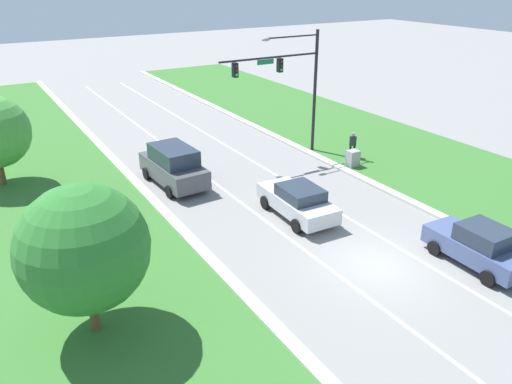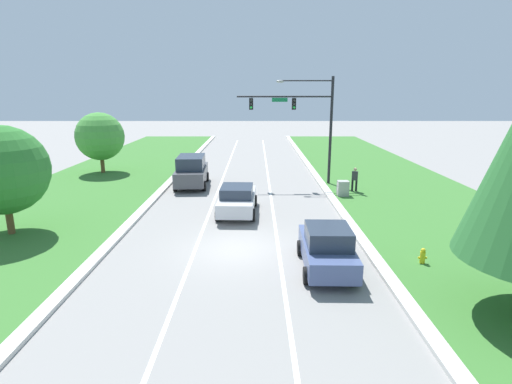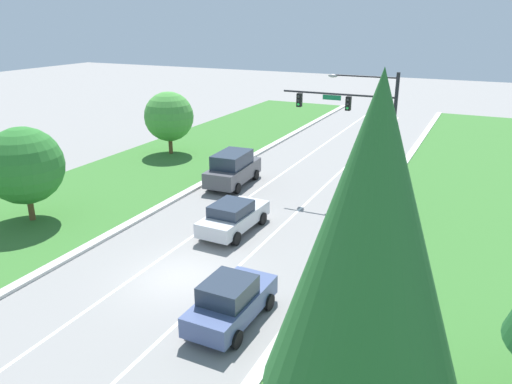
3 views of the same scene
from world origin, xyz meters
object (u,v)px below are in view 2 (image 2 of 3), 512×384
Objects in this scene: silver_sedan at (237,199)px; oak_near_left_tree at (2,170)px; pedestrian at (355,179)px; fire_hydrant at (422,257)px; graphite_suv at (191,171)px; slate_blue_sedan at (327,248)px; utility_cabinet at (343,189)px; oak_far_left_tree at (100,137)px; traffic_signal_mast at (304,114)px.

oak_near_left_tree is at bearing -159.88° from silver_sedan.
pedestrian is 11.81m from fire_hydrant.
graphite_suv is 1.20× the size of slate_blue_sedan.
utility_cabinet is at bearing 76.10° from slate_blue_sedan.
slate_blue_sedan is 3.88m from fire_hydrant.
oak_far_left_tree is at bearing 94.62° from oak_near_left_tree.
silver_sedan is 7.63m from graphite_suv.
fire_hydrant is at bearing -43.48° from oak_far_left_tree.
graphite_suv reaches higher than pedestrian.
traffic_signal_mast is at bearing 120.86° from utility_cabinet.
silver_sedan is at bearing 137.71° from fire_hydrant.
slate_blue_sedan is at bearing 91.85° from pedestrian.
utility_cabinet is 1.51× the size of fire_hydrant.
oak_near_left_tree reaches higher than silver_sedan.
silver_sedan is 2.77× the size of pedestrian.
silver_sedan is 7.62m from utility_cabinet.
pedestrian reaches higher than utility_cabinet.
oak_near_left_tree is at bearing 166.31° from slate_blue_sedan.
traffic_signal_mast reaches higher than utility_cabinet.
slate_blue_sedan is 0.81× the size of oak_near_left_tree.
oak_far_left_tree is (-1.21, 14.93, -0.06)m from oak_near_left_tree.
oak_far_left_tree is (-19.48, 6.55, 2.14)m from pedestrian.
utility_cabinet is 20.18m from oak_far_left_tree.
slate_blue_sedan is 2.49× the size of pedestrian.
oak_near_left_tree is (-15.04, -10.81, -1.96)m from traffic_signal_mast.
slate_blue_sedan is 14.97m from oak_near_left_tree.
graphite_suv is 1.00× the size of oak_far_left_tree.
oak_near_left_tree is (-17.24, -7.14, 2.61)m from utility_cabinet.
slate_blue_sedan is 12.80m from pedestrian.
pedestrian is 0.34× the size of oak_far_left_tree.
utility_cabinet is 0.20× the size of oak_near_left_tree.
oak_far_left_tree is at bearing 136.52° from fire_hydrant.
utility_cabinet is 0.21× the size of oak_far_left_tree.
fire_hydrant is at bearing -40.30° from silver_sedan.
oak_near_left_tree is at bearing -157.51° from utility_cabinet.
traffic_signal_mast is 9.01m from graphite_suv.
graphite_suv is (-3.59, 6.73, 0.29)m from silver_sedan.
traffic_signal_mast reaches higher than pedestrian.
graphite_suv is at bearing -30.05° from oak_far_left_tree.
traffic_signal_mast is 4.55× the size of pedestrian.
silver_sedan is 0.90× the size of oak_near_left_tree.
oak_near_left_tree is (-10.58, -3.46, 2.31)m from silver_sedan.
oak_far_left_tree is (-15.51, 18.72, 2.22)m from slate_blue_sedan.
silver_sedan is 8.15m from slate_blue_sedan.
oak_near_left_tree is at bearing -127.54° from graphite_suv.
graphite_suv is 11.43m from pedestrian.
oak_far_left_tree is (-11.78, 11.47, 2.25)m from silver_sedan.
silver_sedan is 0.93× the size of oak_far_left_tree.
pedestrian is at bearing -18.58° from oak_far_left_tree.
oak_near_left_tree reaches higher than utility_cabinet.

